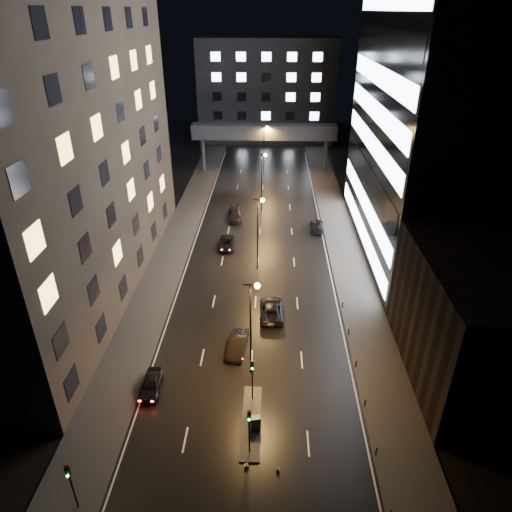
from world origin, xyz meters
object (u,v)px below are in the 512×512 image
at_px(car_away_c, 227,243).
at_px(car_away_a, 152,384).
at_px(car_away_d, 235,214).
at_px(car_toward_a, 271,310).
at_px(utility_cabinet, 256,423).
at_px(car_away_b, 238,344).
at_px(car_toward_b, 317,226).

bearing_deg(car_away_c, car_away_a, -99.32).
xyz_separation_m(car_away_c, car_away_d, (0.39, 10.49, 0.13)).
bearing_deg(car_toward_a, car_away_a, 46.66).
bearing_deg(utility_cabinet, car_away_d, 84.72).
relative_size(car_away_c, utility_cabinet, 3.73).
bearing_deg(car_away_d, car_away_a, -101.78).
xyz_separation_m(car_away_d, car_toward_a, (6.21, -27.11, -0.02)).
bearing_deg(car_toward_a, car_away_b, 60.14).
distance_m(car_away_a, car_away_d, 39.42).
xyz_separation_m(car_away_b, car_toward_a, (3.41, 6.24, 0.01)).
bearing_deg(car_away_c, utility_cabinet, -81.50).
distance_m(car_away_c, car_away_d, 10.50).
bearing_deg(car_away_b, car_toward_a, 67.00).
xyz_separation_m(car_away_a, car_toward_a, (10.89, 12.02, 0.09)).
xyz_separation_m(car_away_b, car_toward_b, (10.50, 29.49, -0.06)).
bearing_deg(car_away_a, car_away_d, 79.63).
bearing_deg(car_away_a, utility_cabinet, -27.10).
distance_m(car_away_a, car_away_c, 28.97).
bearing_deg(car_away_a, car_away_b, 34.19).
bearing_deg(car_toward_b, car_toward_a, 75.96).
bearing_deg(car_away_c, car_away_b, -82.86).
relative_size(car_away_d, car_toward_b, 1.13).
distance_m(car_away_a, utility_cabinet, 10.56).
distance_m(car_away_b, car_toward_a, 7.11).
distance_m(car_toward_a, car_toward_b, 24.31).
xyz_separation_m(car_away_c, utility_cabinet, (5.39, -32.87, 0.13)).
bearing_deg(utility_cabinet, car_toward_b, 66.28).
bearing_deg(car_toward_a, car_toward_b, -108.12).
relative_size(car_away_a, utility_cabinet, 3.12).
distance_m(car_away_c, car_toward_b, 15.21).
relative_size(car_toward_b, utility_cabinet, 3.77).
relative_size(car_away_b, car_toward_b, 0.95).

